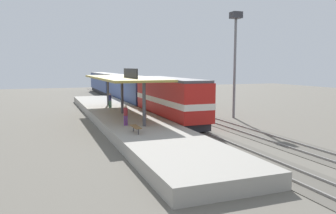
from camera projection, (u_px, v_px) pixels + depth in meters
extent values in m
plane|color=#666056|center=(180.00, 118.00, 37.27)|extent=(120.00, 120.00, 0.00)
cube|color=#565249|center=(164.00, 119.00, 36.57)|extent=(3.20, 110.00, 0.04)
cube|color=gray|center=(157.00, 119.00, 36.31)|extent=(0.10, 110.00, 0.16)
cube|color=gray|center=(170.00, 118.00, 36.82)|extent=(0.10, 110.00, 0.16)
cube|color=#565249|center=(201.00, 117.00, 38.18)|extent=(3.20, 110.00, 0.04)
cube|color=gray|center=(196.00, 117.00, 37.92)|extent=(0.10, 110.00, 0.16)
cube|color=gray|center=(207.00, 116.00, 38.43)|extent=(0.10, 110.00, 0.16)
cube|color=#9E998E|center=(122.00, 118.00, 34.90)|extent=(6.00, 44.00, 0.90)
cylinder|color=#47474C|center=(144.00, 104.00, 27.20)|extent=(0.28, 0.28, 3.60)
cylinder|color=#47474C|center=(122.00, 96.00, 34.63)|extent=(0.28, 0.28, 3.60)
cylinder|color=#47474C|center=(108.00, 91.00, 42.06)|extent=(0.28, 0.28, 3.60)
cube|color=#A38E3D|center=(122.00, 78.00, 34.40)|extent=(5.20, 18.00, 0.20)
cube|color=black|center=(130.00, 73.00, 30.99)|extent=(0.12, 4.80, 0.90)
cylinder|color=#333338|center=(138.00, 132.00, 23.95)|extent=(0.07, 0.07, 0.42)
cylinder|color=#333338|center=(134.00, 129.00, 25.15)|extent=(0.07, 0.07, 0.42)
cube|color=brown|center=(136.00, 127.00, 24.52)|extent=(0.44, 1.70, 0.08)
cube|color=#28282D|center=(170.00, 117.00, 34.82)|extent=(2.60, 13.60, 0.70)
cube|color=red|center=(170.00, 97.00, 34.56)|extent=(2.90, 14.40, 3.50)
cube|color=#4C4C51|center=(170.00, 79.00, 34.34)|extent=(2.78, 14.11, 0.24)
cube|color=silver|center=(170.00, 100.00, 34.60)|extent=(2.93, 14.43, 0.56)
cube|color=#28282D|center=(128.00, 101.00, 51.53)|extent=(2.60, 19.20, 0.70)
cube|color=#384C84|center=(128.00, 88.00, 51.29)|extent=(2.90, 20.00, 3.30)
cube|color=slate|center=(128.00, 76.00, 51.07)|extent=(2.78, 19.60, 0.24)
cube|color=#28282D|center=(104.00, 91.00, 70.84)|extent=(2.60, 19.20, 0.70)
cube|color=#384C84|center=(104.00, 82.00, 70.60)|extent=(2.90, 20.00, 3.30)
cube|color=slate|center=(104.00, 74.00, 70.39)|extent=(2.78, 19.60, 0.24)
cube|color=#28282D|center=(175.00, 105.00, 45.78)|extent=(2.50, 11.20, 0.70)
cube|color=brown|center=(175.00, 93.00, 45.58)|extent=(2.80, 12.00, 2.60)
cube|color=maroon|center=(175.00, 83.00, 45.41)|extent=(2.69, 11.76, 0.24)
cylinder|color=slate|center=(235.00, 69.00, 37.00)|extent=(0.28, 0.28, 11.00)
cube|color=#333338|center=(236.00, 15.00, 36.29)|extent=(1.10, 1.10, 0.70)
cylinder|color=#4C4C51|center=(144.00, 110.00, 33.94)|extent=(0.16, 0.16, 0.84)
cylinder|color=#4C4C51|center=(145.00, 110.00, 34.00)|extent=(0.16, 0.16, 0.84)
cylinder|color=olive|center=(144.00, 103.00, 33.88)|extent=(0.34, 0.34, 0.64)
sphere|color=tan|center=(144.00, 99.00, 33.83)|extent=(0.23, 0.23, 0.23)
cylinder|color=#23603D|center=(109.00, 104.00, 39.59)|extent=(0.16, 0.16, 0.84)
cylinder|color=#23603D|center=(111.00, 104.00, 39.65)|extent=(0.16, 0.16, 0.84)
cylinder|color=navy|center=(110.00, 98.00, 39.53)|extent=(0.34, 0.34, 0.64)
sphere|color=tan|center=(110.00, 94.00, 39.48)|extent=(0.23, 0.23, 0.23)
cylinder|color=#663375|center=(125.00, 121.00, 27.59)|extent=(0.16, 0.16, 0.84)
cylinder|color=#663375|center=(127.00, 120.00, 27.66)|extent=(0.16, 0.16, 0.84)
cylinder|color=maroon|center=(126.00, 112.00, 27.54)|extent=(0.34, 0.34, 0.64)
sphere|color=tan|center=(126.00, 106.00, 27.48)|extent=(0.23, 0.23, 0.23)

